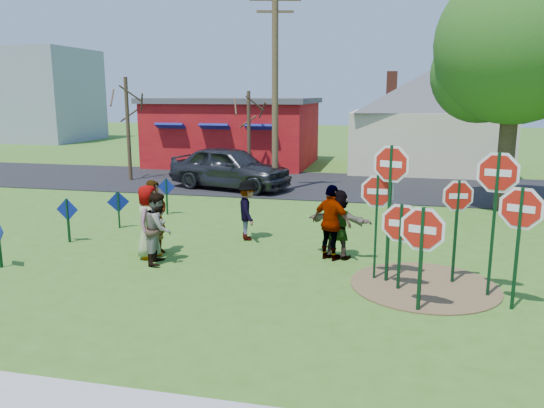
{
  "coord_description": "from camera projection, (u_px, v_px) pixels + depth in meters",
  "views": [
    {
      "loc": [
        3.69,
        -12.43,
        4.11
      ],
      "look_at": [
        0.65,
        0.9,
        1.27
      ],
      "focal_mm": 35.0,
      "sensor_mm": 36.0,
      "label": 1
    }
  ],
  "objects": [
    {
      "name": "leafy_tree",
      "position": [
        519.0,
        53.0,
        18.15
      ],
      "size": [
        6.0,
        5.47,
        8.53
      ],
      "color": "#382819",
      "rests_on": "ground"
    },
    {
      "name": "stop_sign_a",
      "position": [
        422.0,
        237.0,
        9.96
      ],
      "size": [
        1.12,
        0.36,
        2.21
      ],
      "rotation": [
        0.0,
        0.0,
        -0.3
      ],
      "color": "#0D331A",
      "rests_on": "ground"
    },
    {
      "name": "stop_sign_g",
      "position": [
        377.0,
        203.0,
        11.67
      ],
      "size": [
        0.99,
        0.07,
        2.52
      ],
      "rotation": [
        0.0,
        0.0,
        0.0
      ],
      "color": "#0D331A",
      "rests_on": "ground"
    },
    {
      "name": "dirt_patch",
      "position": [
        424.0,
        286.0,
        11.57
      ],
      "size": [
        3.2,
        3.2,
        0.03
      ],
      "primitive_type": "cylinder",
      "color": "brown",
      "rests_on": "ground"
    },
    {
      "name": "utility_pole",
      "position": [
        275.0,
        87.0,
        21.64
      ],
      "size": [
        2.0,
        0.63,
        8.35
      ],
      "rotation": [
        0.0,
        0.0,
        0.26
      ],
      "color": "#4C3823",
      "rests_on": "ground"
    },
    {
      "name": "stop_sign_f",
      "position": [
        520.0,
        218.0,
        9.98
      ],
      "size": [
        1.03,
        0.45,
        2.56
      ],
      "rotation": [
        0.0,
        0.0,
        -0.4
      ],
      "color": "#0D331A",
      "rests_on": "ground"
    },
    {
      "name": "blue_diamond_c",
      "position": [
        118.0,
        206.0,
        16.44
      ],
      "size": [
        0.62,
        0.3,
        1.18
      ],
      "rotation": [
        0.0,
        0.0,
        0.43
      ],
      "color": "#0D331A",
      "rests_on": "ground"
    },
    {
      "name": "ground",
      "position": [
        239.0,
        259.0,
        13.5
      ],
      "size": [
        120.0,
        120.0,
        0.0
      ],
      "primitive_type": "plane",
      "color": "#3D611B",
      "rests_on": "ground"
    },
    {
      "name": "blue_diamond_d",
      "position": [
        167.0,
        192.0,
        18.3
      ],
      "size": [
        0.61,
        0.06,
        1.29
      ],
      "rotation": [
        0.0,
        0.0,
        0.03
      ],
      "color": "#0D331A",
      "rests_on": "ground"
    },
    {
      "name": "cream_house",
      "position": [
        428.0,
        116.0,
        28.9
      ],
      "size": [
        9.4,
        9.4,
        6.5
      ],
      "color": "beige",
      "rests_on": "ground"
    },
    {
      "name": "person_e",
      "position": [
        331.0,
        223.0,
        13.25
      ],
      "size": [
        1.21,
        0.94,
        1.92
      ],
      "primitive_type": "imported",
      "rotation": [
        0.0,
        0.0,
        2.65
      ],
      "color": "#4A3057",
      "rests_on": "ground"
    },
    {
      "name": "person_c",
      "position": [
        159.0,
        228.0,
        13.0
      ],
      "size": [
        0.81,
        0.96,
        1.78
      ],
      "primitive_type": "imported",
      "rotation": [
        0.0,
        0.0,
        1.74
      ],
      "color": "brown",
      "rests_on": "ground"
    },
    {
      "name": "person_b",
      "position": [
        155.0,
        217.0,
        13.74
      ],
      "size": [
        0.7,
        0.83,
        1.95
      ],
      "primitive_type": "imported",
      "rotation": [
        0.0,
        0.0,
        1.19
      ],
      "color": "#217867",
      "rests_on": "ground"
    },
    {
      "name": "person_d",
      "position": [
        248.0,
        210.0,
        15.12
      ],
      "size": [
        1.02,
        1.27,
        1.72
      ],
      "primitive_type": "imported",
      "rotation": [
        0.0,
        0.0,
        1.97
      ],
      "color": "#333237",
      "rests_on": "ground"
    },
    {
      "name": "stop_sign_d",
      "position": [
        457.0,
        205.0,
        11.41
      ],
      "size": [
        0.9,
        0.26,
        2.44
      ],
      "rotation": [
        0.0,
        0.0,
        0.26
      ],
      "color": "#0D331A",
      "rests_on": "ground"
    },
    {
      "name": "bare_tree_west",
      "position": [
        127.0,
        114.0,
        25.09
      ],
      "size": [
        1.8,
        1.8,
        4.91
      ],
      "color": "#382819",
      "rests_on": "ground"
    },
    {
      "name": "stop_sign_b",
      "position": [
        391.0,
        178.0,
        11.38
      ],
      "size": [
        1.04,
        0.41,
        3.2
      ],
      "rotation": [
        0.0,
        0.0,
        -0.37
      ],
      "color": "#0D331A",
      "rests_on": "ground"
    },
    {
      "name": "bare_tree_east",
      "position": [
        249.0,
        122.0,
        26.22
      ],
      "size": [
        1.8,
        1.8,
        4.27
      ],
      "color": "#382819",
      "rests_on": "ground"
    },
    {
      "name": "person_f",
      "position": [
        338.0,
        224.0,
        13.39
      ],
      "size": [
        1.73,
        0.85,
        1.79
      ],
      "primitive_type": "imported",
      "rotation": [
        0.0,
        0.0,
        2.94
      ],
      "color": "#1A4B2D",
      "rests_on": "ground"
    },
    {
      "name": "distant_building",
      "position": [
        32.0,
        95.0,
        47.41
      ],
      "size": [
        10.0,
        8.0,
        8.0
      ],
      "primitive_type": "cube",
      "color": "#8C939E",
      "rests_on": "ground"
    },
    {
      "name": "road",
      "position": [
        309.0,
        184.0,
        24.48
      ],
      "size": [
        120.0,
        7.5,
        0.04
      ],
      "primitive_type": "cube",
      "color": "black",
      "rests_on": "ground"
    },
    {
      "name": "person_a",
      "position": [
        149.0,
        222.0,
        13.43
      ],
      "size": [
        0.66,
        0.96,
        1.89
      ],
      "primitive_type": "imported",
      "rotation": [
        0.0,
        0.0,
        1.64
      ],
      "color": "#3A4984",
      "rests_on": "ground"
    },
    {
      "name": "suv",
      "position": [
        230.0,
        167.0,
        23.18
      ],
      "size": [
        5.83,
        3.54,
        1.86
      ],
      "primitive_type": "imported",
      "rotation": [
        0.0,
        0.0,
        1.31
      ],
      "color": "#303035",
      "rests_on": "road"
    },
    {
      "name": "red_building",
      "position": [
        235.0,
        131.0,
        31.48
      ],
      "size": [
        9.4,
        7.69,
        3.9
      ],
      "color": "maroon",
      "rests_on": "ground"
    },
    {
      "name": "stop_sign_e",
      "position": [
        401.0,
        229.0,
        11.1
      ],
      "size": [
        1.11,
        0.24,
        2.03
      ],
      "rotation": [
        0.0,
        0.0,
        -0.2
      ],
      "color": "#0D331A",
      "rests_on": "ground"
    },
    {
      "name": "stop_sign_c",
      "position": [
        496.0,
        191.0,
        10.55
      ],
      "size": [
        1.09,
        0.32,
        3.15
      ],
      "rotation": [
        0.0,
        0.0,
        -0.27
      ],
      "color": "#0D331A",
      "rests_on": "ground"
    },
    {
      "name": "blue_diamond_b",
      "position": [
        68.0,
        215.0,
        14.86
      ],
      "size": [
        0.65,
        0.06,
        1.27
      ],
      "rotation": [
        0.0,
        0.0,
        0.05
      ],
      "color": "#0D331A",
      "rests_on": "ground"
    }
  ]
}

